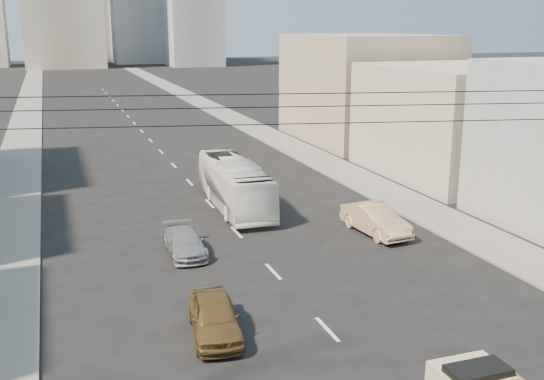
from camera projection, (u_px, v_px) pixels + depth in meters
sidewalk_left at (26, 118)px, 76.27m from camera, size 3.50×180.00×0.12m
sidewalk_right at (217, 110)px, 83.77m from camera, size 3.50×180.00×0.12m
lane_dashes at (146, 136)px, 64.49m from camera, size 0.15×104.00×0.01m
city_bus at (234, 184)px, 38.73m from camera, size 2.91×10.65×2.94m
sedan_brown at (215, 317)px, 22.75m from camera, size 2.21×4.37×1.43m
sedan_tan at (376, 220)px, 33.93m from camera, size 2.12×4.89×1.56m
sedan_grey at (185, 242)px, 30.91m from camera, size 1.78×4.19×1.21m
overhead_wires at (447, 106)px, 15.18m from camera, size 23.01×5.02×0.72m
bldg_right_mid at (460, 121)px, 46.87m from camera, size 11.00×14.00×8.00m
bldg_right_far at (366, 88)px, 61.40m from camera, size 12.00×16.00×10.00m
midrise_east at (193, 14)px, 172.92m from camera, size 14.00×14.00×28.00m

